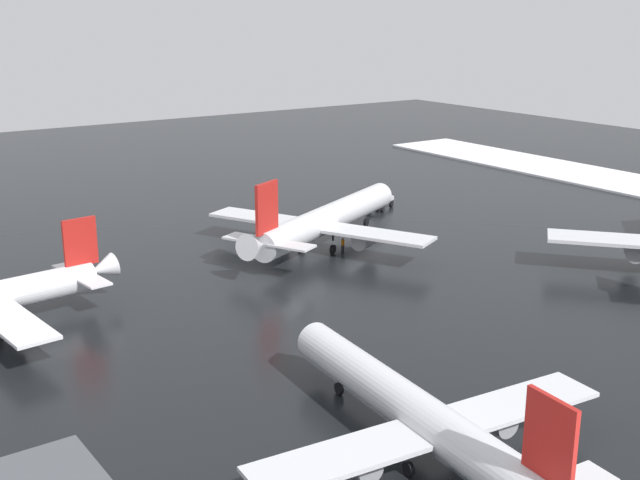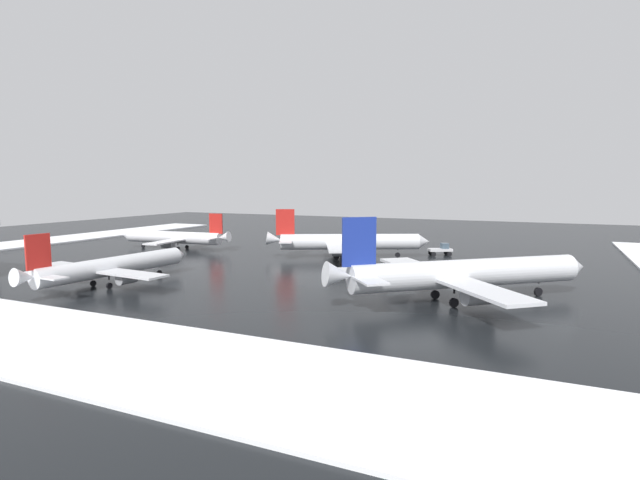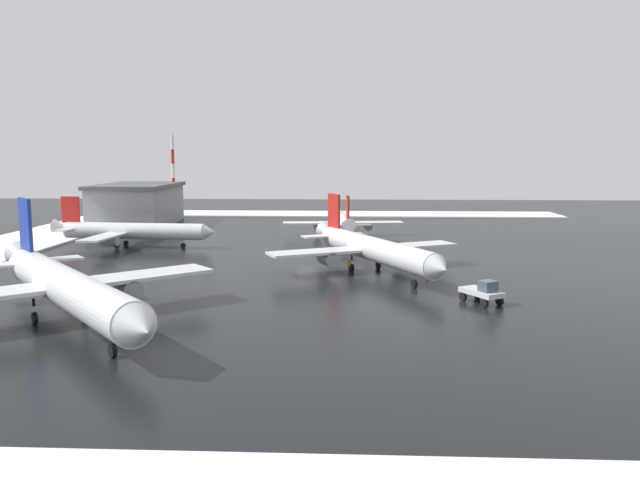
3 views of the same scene
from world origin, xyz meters
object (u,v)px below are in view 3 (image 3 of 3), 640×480
airplane_parked_starboard (372,249)px  airplane_foreground_jet (342,221)px  airplane_parked_portside (65,287)px  ground_crew_near_tug (349,265)px  antenna_mast (173,178)px  cargo_hangar (138,204)px  airplane_distant_tail (131,231)px  pushback_tug (483,291)px  ground_crew_by_nose_gear (428,267)px

airplane_parked_starboard → airplane_foreground_jet: bearing=160.2°
airplane_parked_portside → ground_crew_near_tug: airplane_parked_portside is taller
airplane_parked_starboard → antenna_mast: bearing=-171.5°
ground_crew_near_tug → cargo_hangar: (-53.11, -45.48, 3.47)m
airplane_distant_tail → antenna_mast: size_ratio=1.43×
cargo_hangar → ground_crew_near_tug: bearing=39.4°
airplane_parked_starboard → antenna_mast: antenna_mast is taller
airplane_distant_tail → pushback_tug: size_ratio=5.45×
airplane_distant_tail → antenna_mast: (-42.31, -4.65, 6.98)m
airplane_parked_starboard → airplane_parked_portside: size_ratio=1.02×
airplane_foreground_jet → airplane_parked_portside: airplane_parked_portside is taller
pushback_tug → cargo_hangar: bearing=-169.5°
airplane_parked_starboard → antenna_mast: 76.31m
pushback_tug → antenna_mast: size_ratio=0.26×
pushback_tug → antenna_mast: 95.85m
airplane_distant_tail → airplane_parked_portside: (46.34, 10.51, 0.78)m
ground_crew_near_tug → antenna_mast: 75.11m
airplane_foreground_jet → pushback_tug: (54.38, 14.89, -1.38)m
cargo_hangar → ground_crew_by_nose_gear: bearing=44.8°
ground_crew_by_nose_gear → ground_crew_near_tug: (-0.55, -9.93, 0.00)m
pushback_tug → airplane_parked_portside: bearing=-105.8°
pushback_tug → ground_crew_by_nose_gear: (-15.51, -3.65, -0.31)m
pushback_tug → ground_crew_near_tug: bearing=-169.8°
airplane_foreground_jet → pushback_tug: airplane_foreground_jet is taller
airplane_parked_starboard → pushback_tug: size_ratio=5.83×
airplane_distant_tail → airplane_foreground_jet: (-17.83, 34.29, -0.06)m
cargo_hangar → airplane_parked_starboard: bearing=41.3°
airplane_distant_tail → airplane_parked_portside: airplane_parked_portside is taller
airplane_parked_portside → antenna_mast: 90.15m
airplane_parked_starboard → cargo_hangar: 71.70m
airplane_distant_tail → airplane_parked_portside: bearing=-72.5°
airplane_foreground_jet → ground_crew_near_tug: airplane_foreground_jet is taller
antenna_mast → pushback_tug: bearing=34.3°
airplane_parked_portside → airplane_distant_tail: bearing=152.1°
ground_crew_near_tug → ground_crew_by_nose_gear: bearing=-175.3°
pushback_tug → ground_crew_by_nose_gear: size_ratio=2.97×
airplane_foreground_jet → antenna_mast: size_ratio=1.40×
airplane_foreground_jet → antenna_mast: 46.53m
airplane_foreground_jet → antenna_mast: (-24.48, -38.93, 7.04)m
airplane_foreground_jet → airplane_parked_portside: size_ratio=0.93×
airplane_distant_tail → pushback_tug: (36.55, 49.18, -1.44)m
airplane_foreground_jet → pushback_tug: 56.40m
pushback_tug → antenna_mast: antenna_mast is taller
airplane_distant_tail → ground_crew_by_nose_gear: size_ratio=16.21×
airplane_foreground_jet → ground_crew_by_nose_gear: airplane_foreground_jet is taller
airplane_parked_portside → ground_crew_near_tug: (-25.84, 25.10, -2.53)m
airplane_foreground_jet → cargo_hangar: bearing=65.4°
airplane_parked_portside → antenna_mast: size_ratio=1.50×
airplane_foreground_jet → airplane_parked_portside: (64.17, -23.78, 0.84)m
ground_crew_by_nose_gear → airplane_parked_portside: bearing=-109.3°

